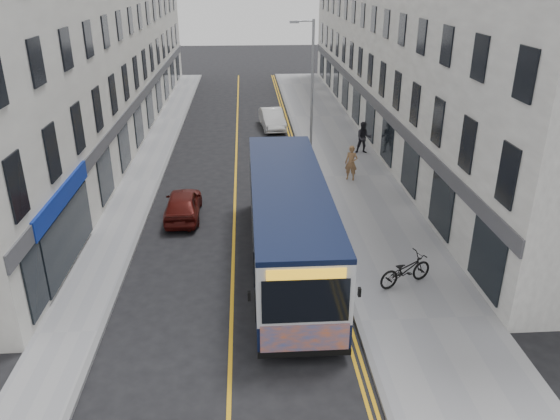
{
  "coord_description": "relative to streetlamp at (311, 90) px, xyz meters",
  "views": [
    {
      "loc": [
        0.61,
        -15.39,
        10.24
      ],
      "look_at": [
        1.88,
        4.27,
        1.6
      ],
      "focal_mm": 35.0,
      "sensor_mm": 36.0,
      "label": 1
    }
  ],
  "objects": [
    {
      "name": "ground",
      "position": [
        -4.17,
        -14.0,
        -4.38
      ],
      "size": [
        140.0,
        140.0,
        0.0
      ],
      "primitive_type": "plane",
      "color": "black",
      "rests_on": "ground"
    },
    {
      "name": "pavement_east",
      "position": [
        2.08,
        -2.0,
        -4.32
      ],
      "size": [
        4.5,
        64.0,
        0.12
      ],
      "primitive_type": "cube",
      "color": "gray",
      "rests_on": "ground"
    },
    {
      "name": "pavement_west",
      "position": [
        -9.17,
        -2.0,
        -4.32
      ],
      "size": [
        2.0,
        64.0,
        0.12
      ],
      "primitive_type": "cube",
      "color": "gray",
      "rests_on": "ground"
    },
    {
      "name": "kerb_east",
      "position": [
        -0.17,
        -2.0,
        -4.32
      ],
      "size": [
        0.18,
        64.0,
        0.13
      ],
      "primitive_type": "cube",
      "color": "slate",
      "rests_on": "ground"
    },
    {
      "name": "kerb_west",
      "position": [
        -8.17,
        -2.0,
        -4.32
      ],
      "size": [
        0.18,
        64.0,
        0.13
      ],
      "primitive_type": "cube",
      "color": "slate",
      "rests_on": "ground"
    },
    {
      "name": "road_centre_line",
      "position": [
        -4.17,
        -2.0,
        -4.38
      ],
      "size": [
        0.12,
        64.0,
        0.01
      ],
      "primitive_type": "cube",
      "color": "gold",
      "rests_on": "ground"
    },
    {
      "name": "road_dbl_yellow_inner",
      "position": [
        -0.62,
        -2.0,
        -4.38
      ],
      "size": [
        0.1,
        64.0,
        0.01
      ],
      "primitive_type": "cube",
      "color": "gold",
      "rests_on": "ground"
    },
    {
      "name": "road_dbl_yellow_outer",
      "position": [
        -0.42,
        -2.0,
        -4.38
      ],
      "size": [
        0.1,
        64.0,
        0.01
      ],
      "primitive_type": "cube",
      "color": "gold",
      "rests_on": "ground"
    },
    {
      "name": "terrace_east",
      "position": [
        7.33,
        7.0,
        2.12
      ],
      "size": [
        6.0,
        46.0,
        13.0
      ],
      "primitive_type": "cube",
      "color": "white",
      "rests_on": "ground"
    },
    {
      "name": "terrace_west",
      "position": [
        -13.17,
        7.0,
        2.12
      ],
      "size": [
        6.0,
        46.0,
        13.0
      ],
      "primitive_type": "cube",
      "color": "silver",
      "rests_on": "ground"
    },
    {
      "name": "streetlamp",
      "position": [
        0.0,
        0.0,
        0.0
      ],
      "size": [
        1.32,
        0.18,
        8.0
      ],
      "color": "#999CA2",
      "rests_on": "ground"
    },
    {
      "name": "city_bus",
      "position": [
        -2.07,
        -11.3,
        -2.54
      ],
      "size": [
        2.71,
        11.63,
        3.38
      ],
      "color": "black",
      "rests_on": "ground"
    },
    {
      "name": "bicycle",
      "position": [
        1.89,
        -13.13,
        -3.7
      ],
      "size": [
        2.26,
        1.53,
        1.12
      ],
      "primitive_type": "imported",
      "rotation": [
        0.0,
        0.0,
        1.98
      ],
      "color": "black",
      "rests_on": "pavement_east"
    },
    {
      "name": "pedestrian_near",
      "position": [
        1.92,
        -2.56,
        -3.35
      ],
      "size": [
        0.79,
        0.68,
        1.83
      ],
      "primitive_type": "imported",
      "rotation": [
        0.0,
        0.0,
        -0.43
      ],
      "color": "#956A43",
      "rests_on": "pavement_east"
    },
    {
      "name": "pedestrian_far",
      "position": [
        3.5,
        1.95,
        -3.31
      ],
      "size": [
        0.98,
        0.79,
        1.91
      ],
      "primitive_type": "imported",
      "rotation": [
        0.0,
        0.0,
        -0.08
      ],
      "color": "black",
      "rests_on": "pavement_east"
    },
    {
      "name": "car_white",
      "position": [
        -1.67,
        8.37,
        -3.7
      ],
      "size": [
        1.83,
        4.26,
        1.36
      ],
      "primitive_type": "imported",
      "rotation": [
        0.0,
        0.0,
        0.1
      ],
      "color": "silver",
      "rests_on": "ground"
    },
    {
      "name": "car_maroon",
      "position": [
        -6.46,
        -6.63,
        -3.73
      ],
      "size": [
        1.61,
        3.88,
        1.31
      ],
      "primitive_type": "imported",
      "rotation": [
        0.0,
        0.0,
        3.16
      ],
      "color": "#50110D",
      "rests_on": "ground"
    }
  ]
}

